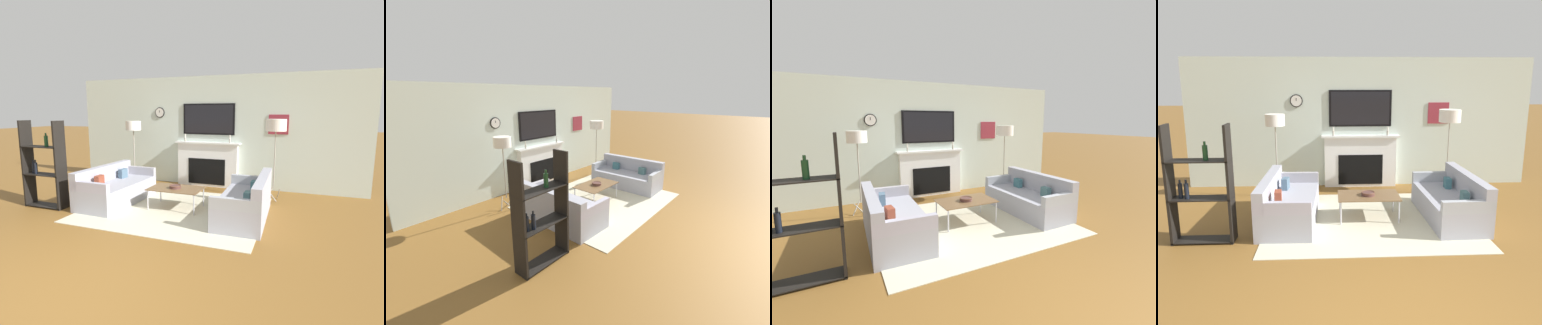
# 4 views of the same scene
# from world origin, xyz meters

# --- Properties ---
(fireplace_wall) EXTENTS (7.26, 0.28, 2.70)m
(fireplace_wall) POSITION_xyz_m (0.00, 5.02, 1.23)
(fireplace_wall) COLOR silver
(fireplace_wall) RESTS_ON ground_plane
(area_rug) EXTENTS (3.29, 2.70, 0.01)m
(area_rug) POSITION_xyz_m (0.00, 2.93, 0.01)
(area_rug) COLOR beige
(area_rug) RESTS_ON ground_plane
(couch_left) EXTENTS (0.87, 1.78, 0.74)m
(couch_left) POSITION_xyz_m (-1.33, 2.93, 0.27)
(couch_left) COLOR #9C9DAA
(couch_left) RESTS_ON ground_plane
(couch_right) EXTENTS (0.82, 1.81, 0.75)m
(couch_right) POSITION_xyz_m (1.34, 2.93, 0.27)
(couch_right) COLOR #9C9DAA
(couch_right) RESTS_ON ground_plane
(coffee_table) EXTENTS (1.01, 0.63, 0.40)m
(coffee_table) POSITION_xyz_m (-0.02, 2.99, 0.38)
(coffee_table) COLOR brown
(coffee_table) RESTS_ON ground_plane
(decorative_bowl) EXTENTS (0.23, 0.23, 0.06)m
(decorative_bowl) POSITION_xyz_m (-0.03, 2.98, 0.43)
(decorative_bowl) COLOR brown
(decorative_bowl) RESTS_ON coffee_table
(floor_lamp_left) EXTENTS (0.37, 0.37, 1.63)m
(floor_lamp_left) POSITION_xyz_m (-1.67, 4.24, 1.48)
(floor_lamp_left) COLOR #9E998E
(floor_lamp_left) RESTS_ON ground_plane
(floor_lamp_right) EXTENTS (0.41, 0.41, 1.70)m
(floor_lamp_right) POSITION_xyz_m (1.67, 4.24, 1.54)
(floor_lamp_right) COLOR #9E998E
(floor_lamp_right) RESTS_ON ground_plane
(shelf_unit) EXTENTS (0.86, 0.28, 1.68)m
(shelf_unit) POSITION_xyz_m (-2.44, 2.21, 0.80)
(shelf_unit) COLOR black
(shelf_unit) RESTS_ON ground_plane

